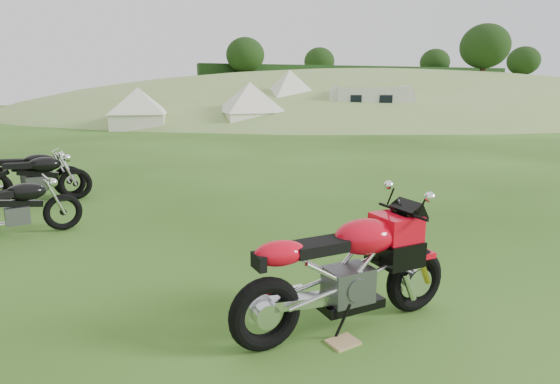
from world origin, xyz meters
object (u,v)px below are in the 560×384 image
object	(u,v)px
tent_mid	(250,105)
sport_motorcycle	(347,262)
vintage_moto_c	(30,173)
tent_left	(139,107)
vintage_moto_a	(15,207)
tent_right	(290,99)
vintage_moto_b	(35,176)
caravan	(370,106)
plywood_board	(343,342)

from	to	relation	value
tent_mid	sport_motorcycle	bearing A→B (deg)	-103.68
vintage_moto_c	tent_left	distance (m)	15.83
vintage_moto_a	tent_right	xyz separation A→B (m)	(11.63, 19.08, 1.00)
vintage_moto_a	tent_right	size ratio (longest dim) A/B	0.52
vintage_moto_c	vintage_moto_b	bearing A→B (deg)	-62.07
caravan	vintage_moto_a	bearing A→B (deg)	-110.88
tent_right	caravan	bearing A→B (deg)	-45.22
vintage_moto_c	tent_mid	bearing A→B (deg)	65.52
vintage_moto_b	vintage_moto_c	distance (m)	0.38
tent_mid	caravan	bearing A→B (deg)	-7.26
tent_left	tent_mid	distance (m)	5.78
sport_motorcycle	tent_left	xyz separation A→B (m)	(-0.38, 22.16, 0.52)
vintage_moto_b	tent_left	bearing A→B (deg)	79.35
vintage_moto_c	sport_motorcycle	bearing A→B (deg)	-55.59
vintage_moto_b	sport_motorcycle	bearing A→B (deg)	-62.69
vintage_moto_b	vintage_moto_c	size ratio (longest dim) A/B	0.98
tent_left	tent_mid	bearing A→B (deg)	-4.98
vintage_moto_b	vintage_moto_c	bearing A→B (deg)	110.48
vintage_moto_c	tent_left	bearing A→B (deg)	86.08
vintage_moto_a	tent_right	bearing A→B (deg)	43.10
tent_mid	caravan	size ratio (longest dim) A/B	0.62
vintage_moto_a	caravan	size ratio (longest dim) A/B	0.38
plywood_board	tent_mid	distance (m)	21.53
vintage_moto_b	vintage_moto_c	world-z (taller)	vintage_moto_c
caravan	tent_mid	bearing A→B (deg)	-164.64
plywood_board	tent_left	world-z (taller)	tent_left
tent_mid	plywood_board	bearing A→B (deg)	-103.88
plywood_board	tent_left	bearing A→B (deg)	90.63
vintage_moto_a	caravan	world-z (taller)	caravan
tent_left	plywood_board	bearing A→B (deg)	-78.69
tent_left	vintage_moto_a	bearing A→B (deg)	-88.35
vintage_moto_c	tent_right	xyz separation A→B (m)	(11.78, 16.43, 0.95)
caravan	vintage_moto_c	bearing A→B (deg)	-116.46
sport_motorcycle	tent_right	size ratio (longest dim) A/B	0.63
sport_motorcycle	tent_right	bearing A→B (deg)	63.92
sport_motorcycle	tent_right	distance (m)	24.55
sport_motorcycle	vintage_moto_b	distance (m)	7.09
vintage_moto_a	caravan	xyz separation A→B (m)	(15.14, 15.71, 0.63)
vintage_moto_a	tent_right	world-z (taller)	tent_right
tent_left	caravan	bearing A→B (deg)	-0.68
plywood_board	tent_left	size ratio (longest dim) A/B	0.10
vintage_moto_c	tent_mid	size ratio (longest dim) A/B	0.68
tent_mid	vintage_moto_b	bearing A→B (deg)	-120.16
vintage_moto_b	tent_left	size ratio (longest dim) A/B	0.72
plywood_board	vintage_moto_a	bearing A→B (deg)	126.60
tent_right	vintage_moto_c	bearing A→B (deg)	-127.03
vintage_moto_b	caravan	xyz separation A→B (m)	(15.16, 13.41, 0.59)
tent_left	tent_right	xyz separation A→B (m)	(8.74, 0.91, 0.31)
plywood_board	tent_mid	size ratio (longest dim) A/B	0.09
plywood_board	tent_left	distance (m)	22.42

